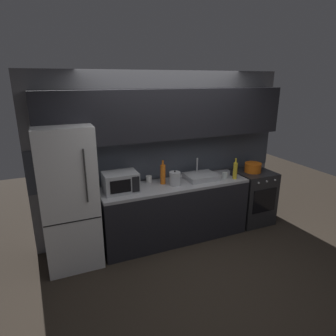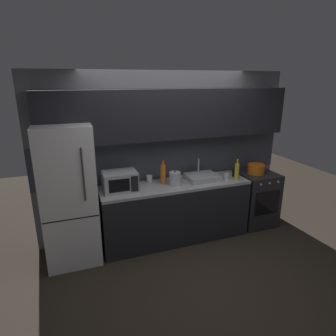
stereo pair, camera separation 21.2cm
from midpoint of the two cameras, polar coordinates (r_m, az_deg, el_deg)
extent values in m
plane|color=#2D261E|center=(3.96, 5.46, -19.70)|extent=(10.00, 10.00, 0.00)
cube|color=slate|center=(4.49, -2.00, 2.71)|extent=(3.97, 0.10, 2.50)
cube|color=#3D424C|center=(4.46, -1.73, 1.92)|extent=(3.97, 0.01, 0.60)
cube|color=black|center=(4.17, -0.97, 10.68)|extent=(3.65, 0.34, 0.70)
cube|color=black|center=(4.43, 0.01, -8.83)|extent=(2.23, 0.60, 0.86)
cube|color=#9E9EA3|center=(4.25, 0.02, -3.37)|extent=(2.23, 0.60, 0.04)
cube|color=white|center=(3.93, -20.50, -5.51)|extent=(0.68, 0.66, 1.86)
cube|color=black|center=(3.71, -19.88, -10.03)|extent=(0.67, 0.00, 0.01)
cylinder|color=#333333|center=(3.49, -17.74, -1.58)|extent=(0.02, 0.02, 0.65)
cube|color=#232326|center=(5.12, 15.21, -5.50)|extent=(0.60, 0.60, 0.90)
cube|color=black|center=(4.89, 17.44, -6.23)|extent=(0.45, 0.01, 0.40)
cylinder|color=#B2B2B7|center=(4.66, 16.32, -2.86)|extent=(0.03, 0.02, 0.03)
cylinder|color=#B2B2B7|center=(4.77, 17.86, -2.56)|extent=(0.03, 0.02, 0.03)
cylinder|color=#B2B2B7|center=(4.87, 19.33, -2.28)|extent=(0.03, 0.02, 0.03)
cube|color=#A8AAAF|center=(3.99, -10.92, -2.76)|extent=(0.46, 0.34, 0.27)
cube|color=black|center=(3.82, -10.96, -3.66)|extent=(0.28, 0.01, 0.18)
cube|color=black|center=(3.86, -7.96, -3.26)|extent=(0.10, 0.01, 0.22)
cube|color=#ADAFB5|center=(4.44, 5.20, -1.70)|extent=(0.48, 0.38, 0.08)
cylinder|color=silver|center=(4.51, 4.45, 0.60)|extent=(0.02, 0.02, 0.22)
cylinder|color=#B7BABF|center=(4.16, -0.09, -2.12)|extent=(0.16, 0.16, 0.20)
sphere|color=black|center=(4.12, -0.09, -0.67)|extent=(0.02, 0.02, 0.02)
cone|color=#B7BABF|center=(4.18, 1.19, -1.43)|extent=(0.03, 0.03, 0.05)
cylinder|color=gold|center=(4.51, 11.88, -0.56)|extent=(0.07, 0.07, 0.25)
cylinder|color=gold|center=(4.46, 12.00, 1.43)|extent=(0.03, 0.03, 0.07)
cylinder|color=orange|center=(4.20, -2.47, -1.30)|extent=(0.08, 0.08, 0.29)
cylinder|color=orange|center=(4.14, -2.50, 1.03)|extent=(0.03, 0.03, 0.07)
cylinder|color=black|center=(4.68, 11.39, -0.92)|extent=(0.07, 0.07, 0.09)
cylinder|color=silver|center=(4.52, 9.90, -1.46)|extent=(0.08, 0.08, 0.09)
cylinder|color=silver|center=(4.31, -5.23, -2.19)|extent=(0.09, 0.09, 0.10)
cylinder|color=orange|center=(4.92, 15.31, -0.02)|extent=(0.27, 0.27, 0.13)
cylinder|color=orange|center=(4.90, 15.38, 0.84)|extent=(0.27, 0.27, 0.02)
camera|label=1|loc=(0.11, -91.47, -0.46)|focal=30.71mm
camera|label=2|loc=(0.11, 88.53, 0.46)|focal=30.71mm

